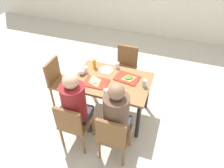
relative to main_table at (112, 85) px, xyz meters
The scene contains 20 objects.
ground_plane 0.64m from the main_table, ahead, with size 10.00×10.00×0.02m, color beige.
main_table is the anchor object (origin of this frame).
chair_near_left 0.84m from the main_table, 110.39° to the right, with size 0.40×0.40×0.85m.
chair_near_right 0.84m from the main_table, 69.61° to the right, with size 0.40×0.40×0.85m.
chair_far_side 0.79m from the main_table, 90.00° to the left, with size 0.40×0.40×0.85m.
chair_left_end 0.97m from the main_table, behind, with size 0.40×0.40×0.85m.
person_in_red 0.71m from the main_table, 114.39° to the right, with size 0.32×0.42×1.26m.
person_in_brown_jacket 0.71m from the main_table, 65.61° to the right, with size 0.32×0.42×1.26m.
tray_red_near 0.27m from the main_table, 145.75° to the right, with size 0.36×0.26×0.02m, color red.
tray_red_far 0.26m from the main_table, 30.27° to the left, with size 0.36×0.26×0.02m, color red.
paper_plate_center 0.30m from the main_table, 128.69° to the left, with size 0.22×0.22×0.01m, color white.
paper_plate_near_edge 0.30m from the main_table, 51.31° to the right, with size 0.22×0.22×0.01m, color white.
pizza_slice_a 0.29m from the main_table, 152.80° to the right, with size 0.25×0.26×0.02m.
pizza_slice_b 0.29m from the main_table, 26.27° to the left, with size 0.23×0.21×0.02m.
plastic_cup_a 0.37m from the main_table, 94.94° to the left, with size 0.07×0.07×0.10m, color white.
plastic_cup_b 0.37m from the main_table, 85.06° to the right, with size 0.07×0.07×0.10m, color white.
plastic_cup_c 0.49m from the main_table, behind, with size 0.07×0.07×0.10m, color white.
soda_can 0.52m from the main_table, ahead, with size 0.07×0.07×0.12m, color #B7BCC6.
condiment_bottle 0.47m from the main_table, 150.05° to the left, with size 0.06×0.06×0.16m, color orange.
foil_bundle 0.51m from the main_table, behind, with size 0.10×0.10×0.10m, color silver.
Camera 1 is at (0.81, -2.33, 2.73)m, focal length 33.54 mm.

